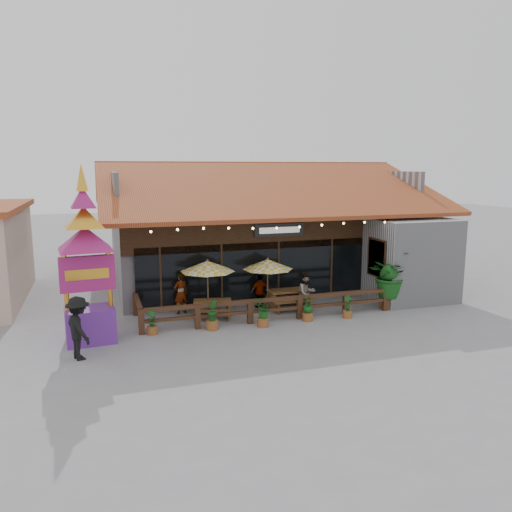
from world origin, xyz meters
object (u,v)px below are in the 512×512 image
object	(u,v)px
thai_sign_tower	(85,243)
picnic_table_right	(289,296)
umbrella_left	(207,266)
umbrella_right	(268,264)
pedestrian	(79,328)
picnic_table_left	(212,306)
tropical_plant	(389,276)

from	to	relation	value
thai_sign_tower	picnic_table_right	bearing A→B (deg)	11.88
umbrella_left	picnic_table_right	world-z (taller)	umbrella_left
umbrella_right	picnic_table_right	distance (m)	1.62
picnic_table_right	thai_sign_tower	size ratio (longest dim) A/B	0.27
umbrella_left	pedestrian	distance (m)	5.79
thai_sign_tower	pedestrian	bearing A→B (deg)	-101.75
picnic_table_right	pedestrian	bearing A→B (deg)	-158.82
umbrella_left	picnic_table_left	size ratio (longest dim) A/B	1.61
thai_sign_tower	pedestrian	distance (m)	2.84
picnic_table_left	thai_sign_tower	bearing A→B (deg)	-162.31
tropical_plant	pedestrian	distance (m)	12.27
umbrella_right	picnic_table_left	size ratio (longest dim) A/B	1.46
umbrella_left	picnic_table_right	bearing A→B (deg)	-1.19
umbrella_right	tropical_plant	world-z (taller)	tropical_plant
umbrella_right	tropical_plant	bearing A→B (deg)	-14.45
umbrella_right	picnic_table_left	world-z (taller)	umbrella_right
picnic_table_left	picnic_table_right	distance (m)	3.28
picnic_table_right	umbrella_right	bearing A→B (deg)	171.00
umbrella_left	picnic_table_left	world-z (taller)	umbrella_left
umbrella_right	pedestrian	world-z (taller)	umbrella_right
umbrella_left	pedestrian	world-z (taller)	umbrella_left
umbrella_left	thai_sign_tower	xyz separation A→B (m)	(-4.40, -1.71, 1.37)
picnic_table_left	thai_sign_tower	xyz separation A→B (m)	(-4.51, -1.44, 2.89)
picnic_table_right	pedestrian	distance (m)	8.70
picnic_table_left	umbrella_left	bearing A→B (deg)	112.59
picnic_table_right	thai_sign_tower	distance (m)	8.44
pedestrian	tropical_plant	bearing A→B (deg)	-101.82
picnic_table_left	pedestrian	distance (m)	5.68
umbrella_right	umbrella_left	bearing A→B (deg)	-178.43
umbrella_left	thai_sign_tower	world-z (taller)	thai_sign_tower
umbrella_right	thai_sign_tower	size ratio (longest dim) A/B	0.39
umbrella_left	picnic_table_left	distance (m)	1.55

